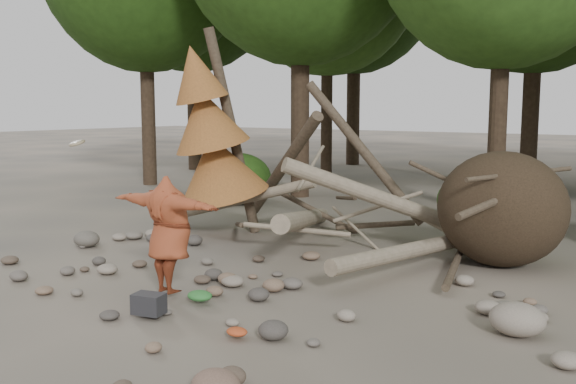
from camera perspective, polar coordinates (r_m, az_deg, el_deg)
The scene contains 11 objects.
ground at distance 9.19m, azimuth -5.98°, elevation -9.66°, with size 120.00×120.00×0.00m, color #514C44.
deadfall_pile at distance 11.63m, azimuth 15.62°, elevation -1.44°, with size 8.55×5.24×3.30m.
dead_conifer at distance 13.38m, azimuth -6.82°, elevation 4.94°, with size 2.06×2.16×4.35m.
bush_left at distance 17.94m, azimuth -4.35°, elevation 1.18°, with size 1.80×1.80×1.44m, color #234612.
bush_mid at distance 15.41m, azimuth 15.66°, elevation -0.74°, with size 1.40×1.40×1.12m, color #2F5919.
frisbee_thrower at distance 9.27m, azimuth -10.56°, elevation -3.72°, with size 3.24×0.67×2.14m.
backpack at distance 8.62m, azimuth -12.26°, elevation -10.06°, with size 0.40×0.26×0.26m, color black.
cloth_green at distance 9.10m, azimuth -7.85°, elevation -9.42°, with size 0.37×0.31×0.14m, color #2D7130.
cloth_orange at distance 7.74m, azimuth -4.56°, elevation -12.62°, with size 0.27×0.22×0.10m, color #B0421E.
boulder_mid_right at distance 8.27m, azimuth 19.72°, elevation -10.60°, with size 0.67×0.60×0.40m, color gray.
boulder_mid_left at distance 13.14m, azimuth -17.47°, elevation -4.00°, with size 0.53×0.48×0.32m, color #5C574E.
Camera 1 is at (5.75, -6.63, 2.72)m, focal length 40.00 mm.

